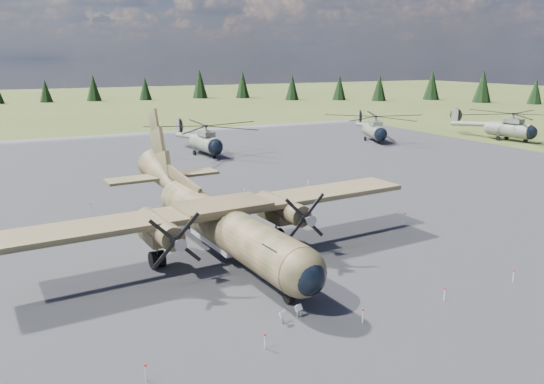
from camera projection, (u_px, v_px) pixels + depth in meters
name	position (u px, v px, depth m)	size (l,w,h in m)	color
ground	(234.00, 252.00, 40.05)	(500.00, 500.00, 0.00)	#525A28
apron	(192.00, 218.00, 48.70)	(120.00, 120.00, 0.04)	slate
transport_plane	(216.00, 214.00, 39.27)	(31.45, 28.53, 10.36)	#3A3D21
helicopter_near	(205.00, 134.00, 79.19)	(19.65, 22.25, 4.65)	slate
helicopter_mid	(375.00, 123.00, 92.71)	(23.28, 23.28, 4.60)	slate
helicopter_far	(510.00, 121.00, 93.67)	(22.29, 24.28, 4.95)	slate
info_placard_left	(283.00, 316.00, 29.05)	(0.51, 0.34, 0.74)	gray
info_placard_right	(298.00, 309.00, 29.74)	(0.54, 0.35, 0.79)	gray
barrier_fence	(228.00, 247.00, 39.66)	(33.12, 29.62, 0.85)	silver
treeline	(309.00, 220.00, 31.41)	(329.58, 329.78, 10.98)	black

